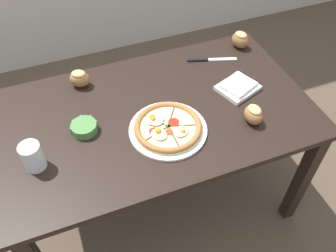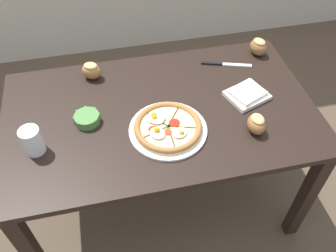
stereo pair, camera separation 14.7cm
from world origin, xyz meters
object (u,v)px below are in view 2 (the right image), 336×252
ramekin_bowl (87,118)px  bread_piece_far (91,70)px  dining_table (160,125)px  water_glass (33,142)px  knife_main (226,64)px  bread_piece_near (257,124)px  napkin_folded (247,94)px  pizza (168,128)px  bread_piece_mid (258,47)px

ramekin_bowl → bread_piece_far: (0.04, 0.29, 0.02)m
dining_table → water_glass: bearing=-168.2°
ramekin_bowl → bread_piece_far: bread_piece_far is taller
bread_piece_far → knife_main: (0.66, -0.05, -0.04)m
bread_piece_far → dining_table: bearing=-46.8°
dining_table → bread_piece_near: bread_piece_near is taller
dining_table → bread_piece_near: (0.37, -0.20, 0.14)m
water_glass → napkin_folded: bearing=6.9°
dining_table → ramekin_bowl: bearing=179.4°
dining_table → bread_piece_near: size_ratio=14.15×
napkin_folded → ramekin_bowl: bearing=179.9°
pizza → water_glass: water_glass is taller
ramekin_bowl → napkin_folded: 0.73m
pizza → bread_piece_near: 0.37m
bread_piece_near → water_glass: (-0.90, 0.09, 0.01)m
pizza → knife_main: size_ratio=1.33×
dining_table → napkin_folded: bearing=0.2°
knife_main → ramekin_bowl: bearing=-143.1°
dining_table → pizza: (0.01, -0.13, 0.12)m
ramekin_bowl → bread_piece_far: 0.29m
bread_piece_mid → knife_main: bread_piece_mid is taller
napkin_folded → knife_main: size_ratio=0.86×
pizza → knife_main: pizza is taller
napkin_folded → bread_piece_far: bread_piece_far is taller
ramekin_bowl → napkin_folded: bearing=-0.1°
bread_piece_near → napkin_folded: bearing=78.6°
bread_piece_far → bread_piece_mid: bearing=0.5°
pizza → ramekin_bowl: size_ratio=2.85×
bread_piece_near → bread_piece_mid: bearing=67.0°
napkin_folded → knife_main: 0.25m
bread_piece_near → bread_piece_mid: (0.21, 0.50, 0.00)m
napkin_folded → dining_table: bearing=-179.8°
dining_table → bread_piece_mid: (0.58, 0.30, 0.14)m
napkin_folded → bread_piece_far: 0.74m
pizza → bread_piece_near: bearing=-12.5°
bread_piece_mid → water_glass: (-1.11, -0.41, 0.01)m
bread_piece_mid → bread_piece_far: size_ratio=1.01×
bread_piece_near → pizza: bearing=167.5°
dining_table → ramekin_bowl: size_ratio=11.95×
bread_piece_near → bread_piece_far: bearing=142.2°
bread_piece_mid → bread_piece_far: 0.85m
napkin_folded → water_glass: (-0.94, -0.11, 0.04)m
pizza → bread_piece_mid: (0.57, 0.42, 0.03)m
bread_piece_mid → water_glass: bearing=-159.7°
pizza → napkin_folded: (0.40, 0.13, -0.00)m
knife_main → bread_piece_far: bearing=-166.0°
dining_table → bread_piece_mid: 0.67m
pizza → bread_piece_far: size_ratio=2.85×
dining_table → water_glass: size_ratio=11.84×
ramekin_bowl → knife_main: (0.71, 0.24, -0.02)m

